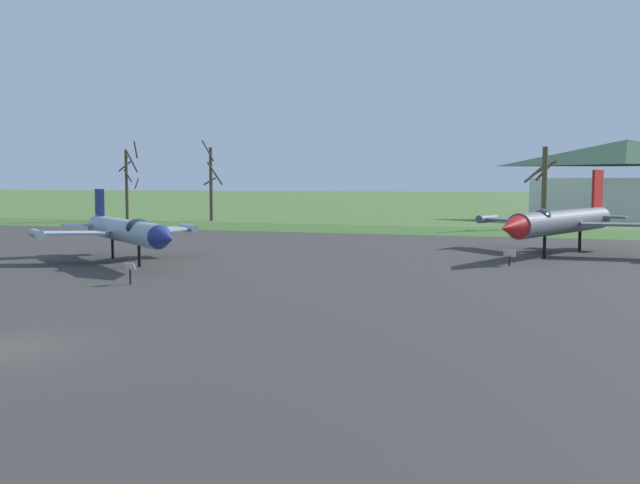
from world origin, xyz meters
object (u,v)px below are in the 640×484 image
at_px(info_placard_front_left, 509,256).
at_px(visitor_building, 626,180).
at_px(info_placard_rear_center, 130,271).
at_px(jet_fighter_rear_center, 126,230).
at_px(jet_fighter_front_left, 561,221).

xyz_separation_m(info_placard_front_left, visitor_building, (10.53, 51.39, 4.07)).
bearing_deg(info_placard_rear_center, info_placard_front_left, 38.19).
distance_m(info_placard_front_left, info_placard_rear_center, 19.71).
bearing_deg(info_placard_rear_center, visitor_building, 67.74).
bearing_deg(visitor_building, jet_fighter_rear_center, -118.63).
relative_size(jet_fighter_rear_center, info_placard_rear_center, 11.45).
xyz_separation_m(jet_fighter_front_left, info_placard_rear_center, (-18.19, -18.86, -1.51)).
height_order(jet_fighter_front_left, info_placard_front_left, jet_fighter_front_left).
height_order(info_placard_front_left, visitor_building, visitor_building).
bearing_deg(jet_fighter_rear_center, jet_fighter_front_left, 27.09).
distance_m(jet_fighter_front_left, info_placard_rear_center, 26.24).
xyz_separation_m(jet_fighter_front_left, visitor_building, (7.84, 44.71, 2.53)).
relative_size(info_placard_front_left, visitor_building, 0.04).
height_order(info_placard_front_left, jet_fighter_rear_center, jet_fighter_rear_center).
bearing_deg(jet_fighter_rear_center, info_placard_front_left, 14.07).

